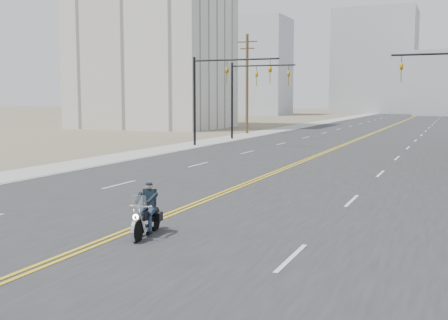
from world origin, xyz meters
TOP-DOWN VIEW (x-y plane):
  - road at (0.00, 70.00)m, footprint 20.00×200.00m
  - sidewalk_left at (-11.50, 70.00)m, footprint 3.00×200.00m
  - traffic_mast_left at (-8.98, 32.00)m, footprint 7.10×0.26m
  - traffic_mast_far at (-9.31, 40.00)m, footprint 6.10×0.26m
  - utility_pole_left at (-12.50, 48.00)m, footprint 2.20×0.30m
  - apartment_block at (-28.00, 55.00)m, footprint 18.00×14.00m
  - haze_bldg_a at (-35.00, 115.00)m, footprint 14.00×12.00m
  - haze_bldg_d at (-12.00, 140.00)m, footprint 20.00×15.00m
  - haze_bldg_f at (-50.00, 130.00)m, footprint 12.00×12.00m
  - motorcyclist at (0.75, 4.57)m, footprint 1.10×1.98m

SIDE VIEW (x-z plane):
  - road at x=0.00m, z-range 0.00..0.01m
  - sidewalk_left at x=-11.50m, z-range 0.00..0.01m
  - motorcyclist at x=0.75m, z-range 0.00..1.46m
  - traffic_mast_far at x=-9.31m, z-range 1.37..8.37m
  - traffic_mast_left at x=-8.98m, z-range 1.44..8.44m
  - utility_pole_left at x=-12.50m, z-range 0.23..10.73m
  - haze_bldg_f at x=-50.00m, z-range 0.00..16.00m
  - haze_bldg_a at x=-35.00m, z-range 0.00..22.00m
  - haze_bldg_d at x=-12.00m, z-range 0.00..26.00m
  - apartment_block at x=-28.00m, z-range 0.00..30.00m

